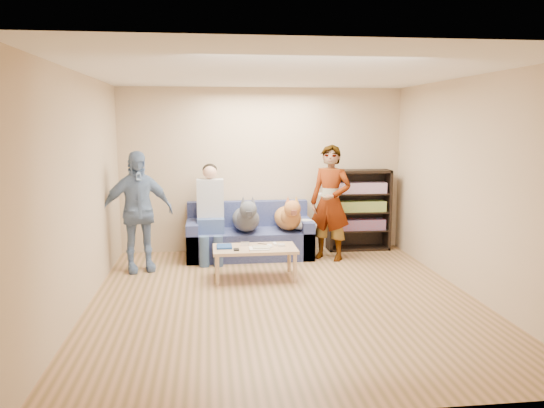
{
  "coord_description": "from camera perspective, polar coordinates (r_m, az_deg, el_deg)",
  "views": [
    {
      "loc": [
        -0.85,
        -5.92,
        2.06
      ],
      "look_at": [
        0.0,
        1.2,
        0.95
      ],
      "focal_mm": 35.0,
      "sensor_mm": 36.0,
      "label": 1
    }
  ],
  "objects": [
    {
      "name": "person_standing_left",
      "position": [
        7.54,
        -14.3,
        -0.79
      ],
      "size": [
        1.06,
        0.68,
        1.68
      ],
      "primitive_type": "imported",
      "rotation": [
        0.0,
        0.0,
        0.3
      ],
      "color": "#7088B3",
      "rests_on": "ground"
    },
    {
      "name": "ground",
      "position": [
        6.32,
        1.31,
        -10.21
      ],
      "size": [
        5.0,
        5.0,
        0.0
      ],
      "primitive_type": "plane",
      "color": "olive",
      "rests_on": "ground"
    },
    {
      "name": "pen_black",
      "position": [
        7.22,
        -1.05,
        -4.3
      ],
      "size": [
        0.13,
        0.08,
        0.01
      ],
      "primitive_type": "cylinder",
      "rotation": [
        0.0,
        1.57,
        -0.52
      ],
      "color": "black",
      "rests_on": "coffee_table"
    },
    {
      "name": "dog_tan",
      "position": [
        8.09,
        1.79,
        -1.37
      ],
      "size": [
        0.4,
        1.16,
        0.58
      ],
      "color": "#B58337",
      "rests_on": "sofa"
    },
    {
      "name": "held_controller",
      "position": [
        7.72,
        5.21,
        1.07
      ],
      "size": [
        0.07,
        0.12,
        0.03
      ],
      "primitive_type": "cube",
      "rotation": [
        0.0,
        0.0,
        -0.26
      ],
      "color": "silver",
      "rests_on": "person_standing_right"
    },
    {
      "name": "wall_back",
      "position": [
        8.49,
        -1.04,
        3.67
      ],
      "size": [
        4.5,
        0.0,
        4.5
      ],
      "primitive_type": "plane",
      "rotation": [
        1.57,
        0.0,
        0.0
      ],
      "color": "tan",
      "rests_on": "ground"
    },
    {
      "name": "magazine",
      "position": [
        6.96,
        -1.16,
        -4.65
      ],
      "size": [
        0.22,
        0.17,
        0.01
      ],
      "primitive_type": "cube",
      "color": "#ADA88A",
      "rests_on": "coffee_table"
    },
    {
      "name": "wall_right",
      "position": [
        6.72,
        20.71,
        1.74
      ],
      "size": [
        0.0,
        5.0,
        5.0
      ],
      "primitive_type": "plane",
      "rotation": [
        1.57,
        0.0,
        -1.57
      ],
      "color": "tan",
      "rests_on": "ground"
    },
    {
      "name": "wall_front",
      "position": [
        3.6,
        7.03,
        -3.44
      ],
      "size": [
        4.5,
        0.0,
        4.5
      ],
      "primitive_type": "plane",
      "rotation": [
        -1.57,
        0.0,
        0.0
      ],
      "color": "tan",
      "rests_on": "ground"
    },
    {
      "name": "person_seated",
      "position": [
        7.99,
        -6.63,
        -0.52
      ],
      "size": [
        0.4,
        0.73,
        1.47
      ],
      "color": "#41588F",
      "rests_on": "sofa"
    },
    {
      "name": "bookshelf",
      "position": [
        8.7,
        9.29,
        -0.45
      ],
      "size": [
        1.0,
        0.34,
        1.3
      ],
      "color": "black",
      "rests_on": "ground"
    },
    {
      "name": "papers",
      "position": [
        6.94,
        -1.39,
        -4.81
      ],
      "size": [
        0.26,
        0.2,
        0.02
      ],
      "primitive_type": "cube",
      "color": "silver",
      "rests_on": "coffee_table"
    },
    {
      "name": "dog_gray",
      "position": [
        7.97,
        -2.78,
        -1.49
      ],
      "size": [
        0.41,
        1.25,
        0.6
      ],
      "color": "#52565D",
      "rests_on": "sofa"
    },
    {
      "name": "headphone_cup_b",
      "position": [
        7.11,
        -0.3,
        -4.45
      ],
      "size": [
        0.07,
        0.07,
        0.02
      ],
      "primitive_type": "cylinder",
      "color": "white",
      "rests_on": "coffee_table"
    },
    {
      "name": "person_standing_right",
      "position": [
        7.98,
        6.31,
        0.13
      ],
      "size": [
        0.75,
        0.7,
        1.73
      ],
      "primitive_type": "imported",
      "rotation": [
        0.0,
        0.0,
        -0.61
      ],
      "color": "gray",
      "rests_on": "ground"
    },
    {
      "name": "sofa",
      "position": [
        8.23,
        -2.48,
        -3.69
      ],
      "size": [
        1.9,
        0.85,
        0.82
      ],
      "color": "#515B93",
      "rests_on": "ground"
    },
    {
      "name": "notebook_blue",
      "position": [
        7.06,
        -5.16,
        -4.57
      ],
      "size": [
        0.2,
        0.26,
        0.03
      ],
      "primitive_type": "cube",
      "color": "navy",
      "rests_on": "coffee_table"
    },
    {
      "name": "headphone_cup_a",
      "position": [
        7.03,
        -0.23,
        -4.6
      ],
      "size": [
        0.07,
        0.07,
        0.02
      ],
      "primitive_type": "cylinder",
      "color": "white",
      "rests_on": "coffee_table"
    },
    {
      "name": "ceiling",
      "position": [
        6.0,
        1.4,
        13.96
      ],
      "size": [
        5.0,
        5.0,
        0.0
      ],
      "primitive_type": "plane",
      "rotation": [
        3.14,
        0.0,
        0.0
      ],
      "color": "white",
      "rests_on": "ground"
    },
    {
      "name": "blanket",
      "position": [
        8.12,
        3.55,
        -2.21
      ],
      "size": [
        0.47,
        0.4,
        0.16
      ],
      "primitive_type": "ellipsoid",
      "color": "#B9B9BE",
      "rests_on": "sofa"
    },
    {
      "name": "wallet",
      "position": [
        6.9,
        -3.86,
        -4.9
      ],
      "size": [
        0.07,
        0.12,
        0.02
      ],
      "primitive_type": "cube",
      "color": "black",
      "rests_on": "coffee_table"
    },
    {
      "name": "wall_left",
      "position": [
        6.13,
        -19.96,
        1.15
      ],
      "size": [
        0.0,
        5.0,
        5.0
      ],
      "primitive_type": "plane",
      "rotation": [
        1.57,
        0.0,
        1.57
      ],
      "color": "tan",
      "rests_on": "ground"
    },
    {
      "name": "coffee_table",
      "position": [
        7.04,
        -1.87,
        -5.05
      ],
      "size": [
        1.1,
        0.6,
        0.42
      ],
      "color": "tan",
      "rests_on": "ground"
    },
    {
      "name": "controller_b",
      "position": [
        7.09,
        1.02,
        -4.45
      ],
      "size": [
        0.09,
        0.06,
        0.03
      ],
      "primitive_type": "cube",
      "color": "silver",
      "rests_on": "coffee_table"
    },
    {
      "name": "pen_orange",
      "position": [
        6.88,
        -1.92,
        -4.97
      ],
      "size": [
        0.13,
        0.06,
        0.01
      ],
      "primitive_type": "cylinder",
      "rotation": [
        0.0,
        1.57,
        0.35
      ],
      "color": "#DD531F",
      "rests_on": "coffee_table"
    },
    {
      "name": "controller_a",
      "position": [
        7.16,
        0.3,
        -4.32
      ],
      "size": [
        0.04,
        0.13,
        0.03
      ],
      "primitive_type": "cube",
      "color": "white",
      "rests_on": "coffee_table"
    },
    {
      "name": "camera_silver",
      "position": [
        7.14,
        -2.92,
        -4.29
      ],
      "size": [
        0.11,
        0.06,
        0.05
      ],
      "primitive_type": "cube",
      "color": "silver",
      "rests_on": "coffee_table"
    }
  ]
}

